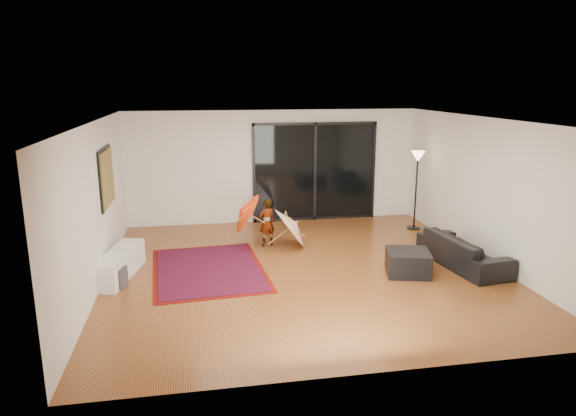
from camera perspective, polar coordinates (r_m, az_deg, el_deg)
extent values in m
plane|color=#955B29|center=(9.42, 1.78, -6.88)|extent=(7.00, 7.00, 0.00)
plane|color=white|center=(8.84, 1.91, 9.73)|extent=(7.00, 7.00, 0.00)
plane|color=silver|center=(12.42, -1.54, 4.61)|extent=(7.00, 0.00, 7.00)
plane|color=silver|center=(5.79, 9.14, -6.28)|extent=(7.00, 0.00, 7.00)
plane|color=silver|center=(8.99, -20.53, 0.22)|extent=(0.00, 7.00, 7.00)
plane|color=silver|center=(10.34, 21.19, 1.83)|extent=(0.00, 7.00, 7.00)
cube|color=black|center=(12.60, 2.99, 4.04)|extent=(3.00, 0.04, 2.40)
cube|color=black|center=(12.44, 3.08, 9.35)|extent=(3.06, 0.06, 0.06)
cube|color=black|center=(12.83, 2.95, -1.13)|extent=(3.06, 0.06, 0.06)
cube|color=black|center=(12.58, 3.01, 4.03)|extent=(0.06, 0.06, 2.40)
cube|color=black|center=(9.90, -19.55, 3.25)|extent=(0.02, 1.28, 1.08)
cube|color=#1F4E36|center=(9.89, -19.44, 3.25)|extent=(0.03, 1.18, 0.98)
cube|color=white|center=(9.51, -18.20, -5.95)|extent=(0.74, 1.67, 0.45)
cube|color=#424244|center=(9.07, -18.58, -7.32)|extent=(0.37, 0.37, 0.34)
cube|color=#5F0C08|center=(9.53, -8.83, -6.76)|extent=(2.15, 2.86, 0.01)
cube|color=maroon|center=(9.53, -8.83, -6.73)|extent=(1.98, 2.69, 0.02)
imported|color=black|center=(10.07, 18.87, -4.52)|extent=(1.02, 2.06, 0.58)
cube|color=black|center=(9.41, 13.18, -5.91)|extent=(0.90, 0.90, 0.42)
cylinder|color=black|center=(12.37, 13.79, -2.15)|extent=(0.31, 0.31, 0.03)
cylinder|color=black|center=(12.17, 14.01, 1.56)|extent=(0.04, 0.04, 1.67)
cone|color=#FFD899|center=(12.03, 14.24, 5.57)|extent=(0.31, 0.31, 0.25)
imported|color=#999999|center=(10.66, -2.38, -1.64)|extent=(0.42, 0.34, 0.99)
cone|color=red|center=(10.49, -5.33, -0.58)|extent=(0.61, 0.87, 0.82)
cylinder|color=#AC8649|center=(10.58, -5.29, -2.33)|extent=(0.44, 0.02, 0.29)
cylinder|color=#AC8649|center=(10.46, -5.34, -0.02)|extent=(0.06, 0.02, 0.05)
cone|color=white|center=(10.61, 0.95, -1.64)|extent=(0.74, 0.99, 0.91)
cylinder|color=#AC8649|center=(10.71, 0.94, -3.55)|extent=(0.46, 0.02, 0.35)
cylinder|color=#AC8649|center=(10.58, 0.95, -1.04)|extent=(0.05, 0.02, 0.05)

